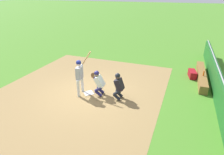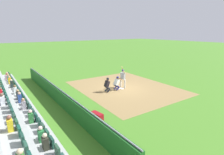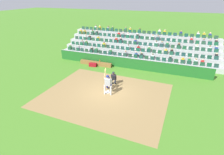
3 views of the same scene
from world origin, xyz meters
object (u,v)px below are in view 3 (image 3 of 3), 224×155
object	(u,v)px
home_plate_umpire	(114,77)
water_bottle_on_bench	(100,61)
catcher_crouching	(109,82)
batter_at_plate	(108,83)
equipment_duffel_bag	(93,65)
dugout_bench	(96,63)
home_plate_marker	(107,92)

from	to	relation	value
home_plate_umpire	water_bottle_on_bench	bearing A→B (deg)	-50.41
catcher_crouching	home_plate_umpire	bearing A→B (deg)	-92.47
home_plate_umpire	batter_at_plate	bearing A→B (deg)	95.71
batter_at_plate	equipment_duffel_bag	size ratio (longest dim) A/B	2.51
batter_at_plate	equipment_duffel_bag	distance (m)	6.61
dugout_bench	water_bottle_on_bench	distance (m)	0.62
batter_at_plate	water_bottle_on_bench	world-z (taller)	batter_at_plate
water_bottle_on_bench	catcher_crouching	bearing A→B (deg)	122.77
catcher_crouching	water_bottle_on_bench	size ratio (longest dim) A/B	4.57
dugout_bench	home_plate_marker	bearing A→B (deg)	124.56
dugout_bench	water_bottle_on_bench	xyz separation A→B (m)	(-0.50, -0.02, 0.36)
catcher_crouching	water_bottle_on_bench	bearing A→B (deg)	-57.23
batter_at_plate	home_plate_marker	bearing A→B (deg)	-62.91
home_plate_marker	batter_at_plate	size ratio (longest dim) A/B	0.21
catcher_crouching	dugout_bench	bearing A→B (deg)	-53.09
home_plate_marker	water_bottle_on_bench	world-z (taller)	water_bottle_on_bench
home_plate_marker	dugout_bench	size ratio (longest dim) A/B	0.11
catcher_crouching	dugout_bench	xyz separation A→B (m)	(3.62, -4.82, -0.49)
batter_at_plate	home_plate_umpire	size ratio (longest dim) A/B	1.64
water_bottle_on_bench	batter_at_plate	bearing A→B (deg)	120.43
home_plate_umpire	water_bottle_on_bench	xyz separation A→B (m)	(3.16, -3.82, -0.13)
home_plate_umpire	equipment_duffel_bag	xyz separation A→B (m)	(3.81, -3.31, -0.51)
batter_at_plate	dugout_bench	world-z (taller)	batter_at_plate
catcher_crouching	home_plate_umpire	world-z (taller)	home_plate_umpire
batter_at_plate	water_bottle_on_bench	xyz separation A→B (m)	(3.35, -5.70, -0.51)
home_plate_umpire	dugout_bench	bearing A→B (deg)	-46.04
dugout_bench	equipment_duffel_bag	world-z (taller)	dugout_bench
catcher_crouching	batter_at_plate	bearing A→B (deg)	105.12
home_plate_marker	equipment_duffel_bag	size ratio (longest dim) A/B	0.52
home_plate_umpire	equipment_duffel_bag	size ratio (longest dim) A/B	1.54
home_plate_marker	equipment_duffel_bag	distance (m)	6.19
batter_at_plate	catcher_crouching	distance (m)	0.97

